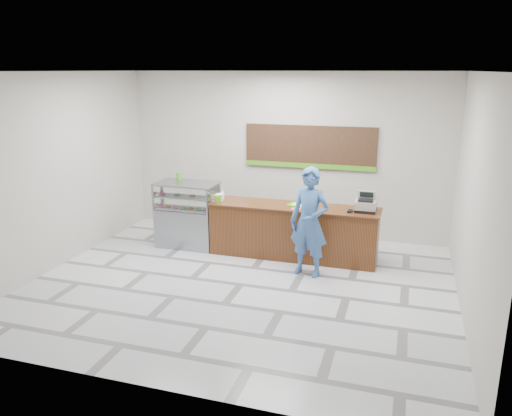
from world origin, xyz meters
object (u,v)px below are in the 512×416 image
(display_case, at_px, (187,214))
(customer, at_px, (309,222))
(serving_tray, at_px, (299,205))
(cash_register, at_px, (366,204))
(sales_counter, at_px, (293,231))

(display_case, distance_m, customer, 2.79)
(display_case, height_order, customer, customer)
(serving_tray, xyz_separation_m, customer, (0.35, -0.79, -0.07))
(cash_register, distance_m, serving_tray, 1.24)
(display_case, height_order, cash_register, cash_register)
(cash_register, xyz_separation_m, serving_tray, (-1.24, 0.02, -0.12))
(display_case, xyz_separation_m, cash_register, (3.56, 0.02, 0.49))
(sales_counter, xyz_separation_m, serving_tray, (0.10, 0.03, 0.52))
(cash_register, bearing_deg, display_case, 179.46)
(sales_counter, height_order, serving_tray, serving_tray)
(sales_counter, height_order, display_case, display_case)
(sales_counter, bearing_deg, serving_tray, 18.10)
(sales_counter, distance_m, display_case, 2.23)
(sales_counter, xyz_separation_m, display_case, (-2.22, -0.00, 0.16))
(display_case, xyz_separation_m, serving_tray, (2.32, 0.03, 0.37))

